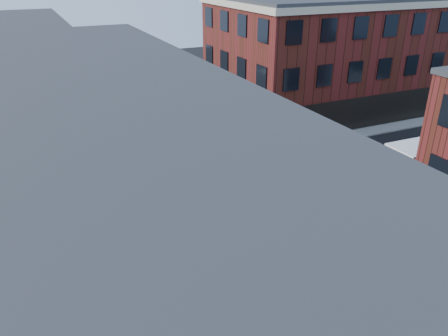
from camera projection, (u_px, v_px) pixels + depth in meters
ground at (230, 202)px, 30.74m from camera, size 120.00×120.00×0.00m
sidewalk_ne at (307, 94)px, 55.96m from camera, size 30.00×30.00×0.15m
building_ne at (333, 54)px, 49.15m from camera, size 25.00×16.00×12.00m
tree_near at (257, 108)px, 40.47m from camera, size 2.69×2.69×4.49m
tree_far at (229, 95)px, 45.52m from camera, size 2.43×2.43×4.07m
signal_pole at (165, 241)px, 21.48m from camera, size 1.29×1.24×4.60m
box_truck at (420, 169)px, 30.98m from camera, size 8.67×2.87×3.88m
traffic_cone at (186, 256)px, 24.55m from camera, size 0.45×0.45×0.65m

